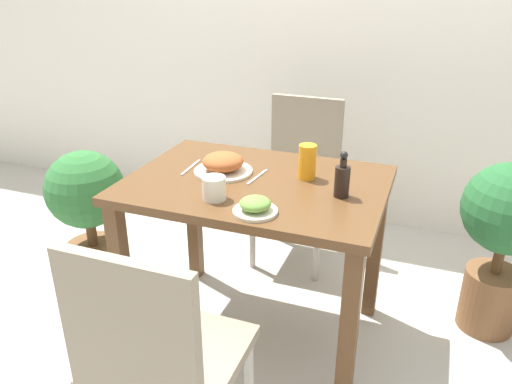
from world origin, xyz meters
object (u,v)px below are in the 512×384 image
(side_plate, at_px, (255,206))
(drink_cup, at_px, (214,188))
(chair_near, at_px, (157,356))
(sauce_bottle, at_px, (342,179))
(potted_plant_right, at_px, (505,231))
(food_plate, at_px, (223,164))
(juice_glass, at_px, (307,162))
(potted_plant_left, at_px, (89,216))
(chair_far, at_px, (300,171))

(side_plate, xyz_separation_m, drink_cup, (-0.18, 0.05, 0.02))
(chair_near, height_order, sauce_bottle, sauce_bottle)
(sauce_bottle, bearing_deg, potted_plant_right, 34.37)
(chair_near, distance_m, drink_cup, 0.63)
(sauce_bottle, bearing_deg, drink_cup, -156.43)
(chair_near, relative_size, food_plate, 3.67)
(food_plate, bearing_deg, sauce_bottle, -7.00)
(side_plate, xyz_separation_m, sauce_bottle, (0.25, 0.24, 0.04))
(drink_cup, bearing_deg, side_plate, -16.72)
(chair_near, xyz_separation_m, juice_glass, (0.19, 0.87, 0.31))
(drink_cup, xyz_separation_m, potted_plant_left, (-0.75, 0.19, -0.34))
(side_plate, bearing_deg, sauce_bottle, 44.12)
(juice_glass, bearing_deg, chair_near, -102.52)
(chair_far, xyz_separation_m, side_plate, (0.13, -1.03, 0.27))
(juice_glass, bearing_deg, food_plate, -169.22)
(sauce_bottle, bearing_deg, chair_near, -115.81)
(potted_plant_left, xyz_separation_m, potted_plant_right, (1.82, 0.43, 0.05))
(chair_far, height_order, side_plate, chair_far)
(juice_glass, height_order, sauce_bottle, sauce_bottle)
(potted_plant_left, height_order, potted_plant_right, potted_plant_right)
(side_plate, xyz_separation_m, potted_plant_left, (-0.94, 0.24, -0.32))
(side_plate, relative_size, potted_plant_left, 0.20)
(drink_cup, height_order, potted_plant_right, drink_cup)
(chair_far, height_order, potted_plant_left, chair_far)
(potted_plant_left, distance_m, potted_plant_right, 1.87)
(drink_cup, height_order, juice_glass, juice_glass)
(food_plate, relative_size, side_plate, 1.54)
(chair_far, bearing_deg, potted_plant_left, -136.07)
(chair_near, height_order, chair_far, same)
(chair_far, relative_size, food_plate, 3.67)
(chair_far, bearing_deg, chair_near, -89.45)
(chair_near, xyz_separation_m, chair_far, (-0.01, 1.53, 0.00))
(food_plate, distance_m, potted_plant_left, 0.76)
(side_plate, height_order, drink_cup, drink_cup)
(drink_cup, height_order, sauce_bottle, sauce_bottle)
(food_plate, bearing_deg, chair_far, 79.66)
(chair_far, bearing_deg, sauce_bottle, -64.33)
(drink_cup, distance_m, sauce_bottle, 0.47)
(potted_plant_left, bearing_deg, food_plate, 5.05)
(juice_glass, bearing_deg, chair_far, 107.67)
(chair_near, relative_size, side_plate, 5.65)
(food_plate, xyz_separation_m, potted_plant_right, (1.14, 0.37, -0.28))
(sauce_bottle, xyz_separation_m, potted_plant_left, (-1.19, 0.00, -0.36))
(potted_plant_left, bearing_deg, potted_plant_right, 13.32)
(food_plate, bearing_deg, chair_near, -79.77)
(drink_cup, bearing_deg, potted_plant_right, 30.27)
(chair_near, height_order, food_plate, chair_near)
(chair_near, height_order, drink_cup, chair_near)
(chair_far, bearing_deg, juice_glass, -72.33)
(potted_plant_right, bearing_deg, side_plate, -142.59)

